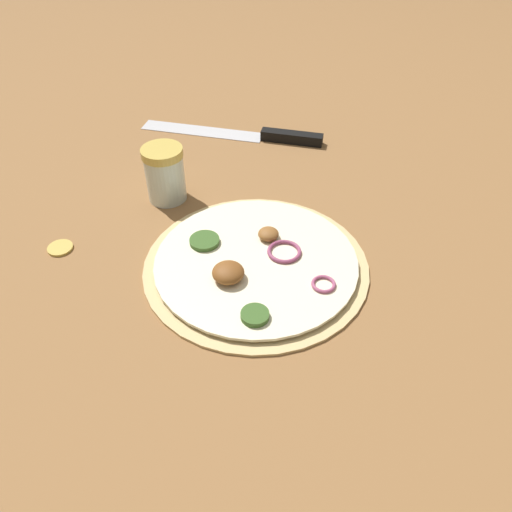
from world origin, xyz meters
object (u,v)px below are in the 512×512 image
object	(u,v)px
knife	(260,135)
loose_cap	(60,247)
pizza	(255,263)
spice_jar	(165,174)

from	to	relation	value
knife	loose_cap	world-z (taller)	knife
knife	loose_cap	bearing A→B (deg)	61.86
pizza	spice_jar	distance (m)	0.20
pizza	loose_cap	world-z (taller)	pizza
pizza	loose_cap	bearing A→B (deg)	5.54
loose_cap	knife	bearing A→B (deg)	-118.42
pizza	spice_jar	size ratio (longest dim) A/B	3.45
spice_jar	loose_cap	size ratio (longest dim) A/B	2.50
pizza	loose_cap	xyz separation A→B (m)	(0.26, 0.03, -0.00)
spice_jar	loose_cap	xyz separation A→B (m)	(0.10, 0.14, -0.04)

